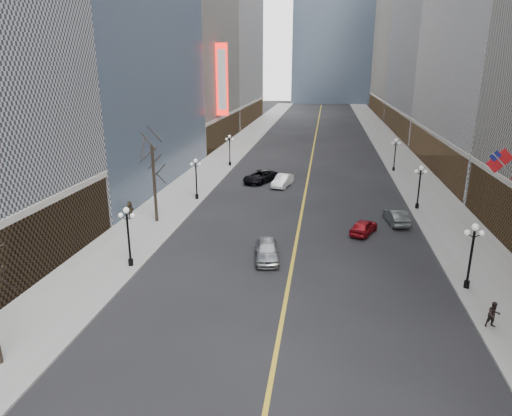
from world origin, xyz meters
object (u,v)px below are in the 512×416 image
(streetlamp_east_3, at_px, (395,151))
(car_nb_far, at_px, (260,177))
(streetlamp_west_1, at_px, (128,231))
(car_sb_mid, at_px, (364,227))
(car_nb_near, at_px, (267,250))
(car_sb_far, at_px, (396,217))
(streetlamp_west_3, at_px, (230,147))
(streetlamp_west_2, at_px, (196,175))
(streetlamp_east_2, at_px, (420,182))
(car_nb_mid, at_px, (283,181))
(streetlamp_east_1, at_px, (472,249))

(streetlamp_east_3, relative_size, car_nb_far, 0.83)
(streetlamp_west_1, xyz_separation_m, car_sb_mid, (17.58, 9.84, -2.25))
(car_nb_near, height_order, car_sb_far, car_nb_near)
(streetlamp_west_1, distance_m, car_sb_mid, 20.27)
(streetlamp_west_1, height_order, streetlamp_west_3, same)
(streetlamp_west_2, xyz_separation_m, streetlamp_west_3, (0.00, 18.00, 0.00))
(streetlamp_east_3, relative_size, streetlamp_west_1, 1.00)
(streetlamp_east_2, relative_size, car_nb_mid, 1.01)
(streetlamp_west_2, relative_size, car_sb_mid, 1.18)
(car_nb_mid, distance_m, car_nb_far, 3.48)
(car_nb_mid, height_order, car_sb_far, car_nb_mid)
(streetlamp_east_1, relative_size, streetlamp_east_2, 1.00)
(streetlamp_east_2, relative_size, car_sb_mid, 1.18)
(car_sb_mid, relative_size, car_sb_far, 0.91)
(streetlamp_west_3, xyz_separation_m, car_nb_near, (9.80, -33.08, -2.13))
(streetlamp_east_2, relative_size, streetlamp_west_2, 1.00)
(streetlamp_west_2, height_order, car_sb_far, streetlamp_west_2)
(streetlamp_west_2, bearing_deg, car_sb_mid, -24.92)
(streetlamp_east_3, relative_size, streetlamp_west_3, 1.00)
(streetlamp_east_2, relative_size, streetlamp_west_1, 1.00)
(streetlamp_east_3, xyz_separation_m, car_nb_mid, (-14.73, -10.63, -2.17))
(streetlamp_east_2, bearing_deg, car_nb_far, 153.04)
(streetlamp_west_2, relative_size, streetlamp_west_3, 1.00)
(streetlamp_east_3, distance_m, car_nb_far, 20.03)
(car_nb_far, bearing_deg, car_sb_mid, -31.54)
(streetlamp_west_1, xyz_separation_m, car_nb_mid, (8.87, 25.37, -2.17))
(car_sb_far, bearing_deg, streetlamp_east_1, 93.79)
(streetlamp_west_3, relative_size, car_sb_mid, 1.18)
(streetlamp_east_2, bearing_deg, streetlamp_west_1, -142.67)
(streetlamp_east_2, height_order, car_sb_mid, streetlamp_east_2)
(streetlamp_east_2, bearing_deg, car_sb_far, -119.61)
(streetlamp_west_3, bearing_deg, car_sb_mid, -56.11)
(streetlamp_east_2, xyz_separation_m, car_nb_far, (-17.79, 9.05, -2.14))
(streetlamp_east_1, height_order, car_nb_near, streetlamp_east_1)
(streetlamp_east_3, relative_size, car_sb_far, 1.07)
(car_nb_near, distance_m, car_sb_far, 14.97)
(car_nb_far, height_order, car_sb_mid, car_nb_far)
(streetlamp_east_2, distance_m, streetlamp_west_3, 29.68)
(streetlamp_east_2, height_order, car_nb_far, streetlamp_east_2)
(streetlamp_east_2, distance_m, car_sb_mid, 10.39)
(streetlamp_east_3, xyz_separation_m, car_sb_far, (-2.80, -22.93, -2.20))
(streetlamp_east_2, distance_m, car_nb_mid, 16.61)
(streetlamp_west_3, distance_m, car_nb_mid, 14.01)
(car_nb_near, bearing_deg, car_nb_mid, 83.43)
(car_sb_far, bearing_deg, car_nb_near, 34.40)
(streetlamp_east_1, bearing_deg, car_sb_far, 102.09)
(streetlamp_west_3, xyz_separation_m, car_sb_mid, (17.58, -26.16, -2.25))
(streetlamp_west_3, bearing_deg, car_nb_far, -57.00)
(streetlamp_west_3, xyz_separation_m, car_sb_far, (20.80, -22.93, -2.20))
(car_sb_far, bearing_deg, car_nb_far, -51.30)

